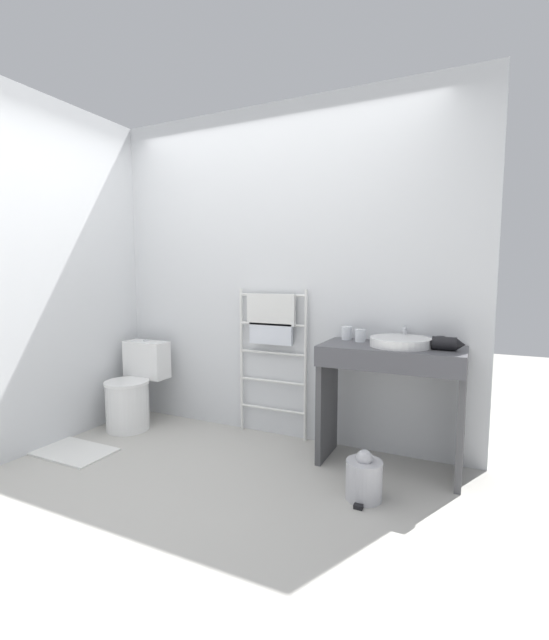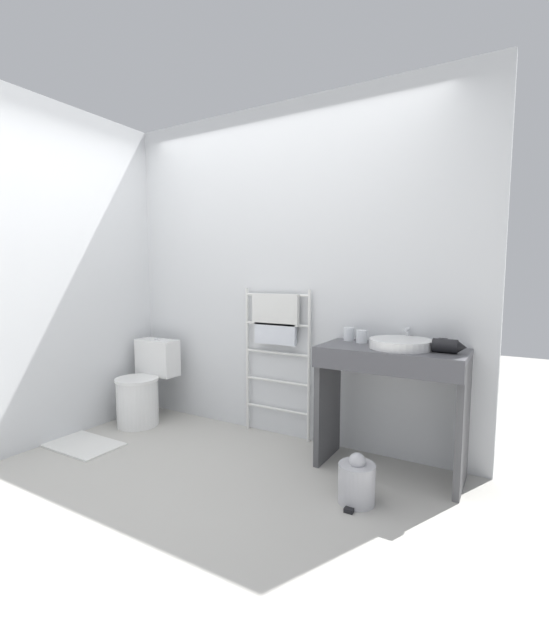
{
  "view_description": "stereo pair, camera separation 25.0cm",
  "coord_description": "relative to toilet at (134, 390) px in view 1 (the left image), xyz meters",
  "views": [
    {
      "loc": [
        1.45,
        -1.79,
        1.3
      ],
      "look_at": [
        0.19,
        0.86,
        0.99
      ],
      "focal_mm": 24.0,
      "sensor_mm": 36.0,
      "label": 1
    },
    {
      "loc": [
        1.67,
        -1.68,
        1.3
      ],
      "look_at": [
        0.19,
        0.86,
        0.99
      ],
      "focal_mm": 24.0,
      "sensor_mm": 36.0,
      "label": 2
    }
  ],
  "objects": [
    {
      "name": "ground_plane",
      "position": [
        1.16,
        -0.9,
        -0.32
      ],
      "size": [
        12.0,
        12.0,
        0.0
      ],
      "primitive_type": "plane",
      "color": "#B2AFA8"
    },
    {
      "name": "wall_back",
      "position": [
        1.16,
        0.43,
        0.99
      ],
      "size": [
        3.13,
        0.12,
        2.6
      ],
      "primitive_type": "cube",
      "color": "silver",
      "rests_on": "ground_plane"
    },
    {
      "name": "wall_side",
      "position": [
        -0.34,
        -0.27,
        0.99
      ],
      "size": [
        0.12,
        1.9,
        2.6
      ],
      "primitive_type": "cube",
      "color": "silver",
      "rests_on": "ground_plane"
    },
    {
      "name": "toilet",
      "position": [
        0.0,
        0.0,
        0.0
      ],
      "size": [
        0.39,
        0.52,
        0.73
      ],
      "color": "white",
      "rests_on": "ground_plane"
    },
    {
      "name": "towel_radiator",
      "position": [
        1.15,
        0.32,
        0.54
      ],
      "size": [
        0.59,
        0.06,
        1.19
      ],
      "color": "white",
      "rests_on": "ground_plane"
    },
    {
      "name": "vanity_counter",
      "position": [
        2.12,
        0.13,
        0.25
      ],
      "size": [
        0.92,
        0.45,
        0.83
      ],
      "color": "#4C4C51",
      "rests_on": "ground_plane"
    },
    {
      "name": "sink_basin",
      "position": [
        2.17,
        0.15,
        0.55
      ],
      "size": [
        0.39,
        0.39,
        0.06
      ],
      "color": "white",
      "rests_on": "vanity_counter"
    },
    {
      "name": "faucet",
      "position": [
        2.17,
        0.32,
        0.59
      ],
      "size": [
        0.02,
        0.1,
        0.11
      ],
      "color": "silver",
      "rests_on": "vanity_counter"
    },
    {
      "name": "cup_near_wall",
      "position": [
        1.77,
        0.28,
        0.56
      ],
      "size": [
        0.07,
        0.07,
        0.09
      ],
      "color": "white",
      "rests_on": "vanity_counter"
    },
    {
      "name": "cup_near_edge",
      "position": [
        1.89,
        0.23,
        0.56
      ],
      "size": [
        0.07,
        0.07,
        0.09
      ],
      "color": "white",
      "rests_on": "vanity_counter"
    },
    {
      "name": "hair_dryer",
      "position": [
        2.45,
        0.14,
        0.56
      ],
      "size": [
        0.19,
        0.17,
        0.08
      ],
      "color": "black",
      "rests_on": "vanity_counter"
    },
    {
      "name": "trash_bin",
      "position": [
        2.07,
        -0.34,
        -0.19
      ],
      "size": [
        0.21,
        0.24,
        0.29
      ],
      "color": "#B7B7BC",
      "rests_on": "ground_plane"
    },
    {
      "name": "bath_mat",
      "position": [
        -0.01,
        -0.61,
        -0.31
      ],
      "size": [
        0.56,
        0.36,
        0.01
      ],
      "primitive_type": "cube",
      "color": "silver",
      "rests_on": "ground_plane"
    }
  ]
}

